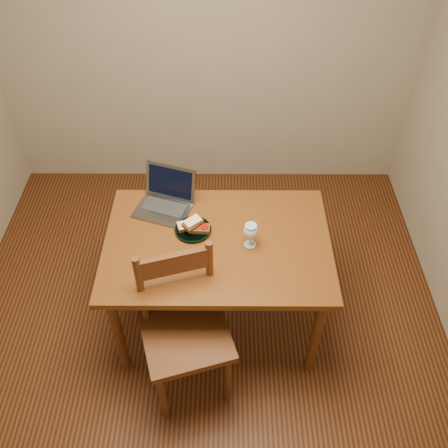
{
  "coord_description": "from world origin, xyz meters",
  "views": [
    {
      "loc": [
        0.15,
        -1.88,
        2.82
      ],
      "look_at": [
        0.14,
        0.16,
        0.8
      ],
      "focal_mm": 40.0,
      "sensor_mm": 36.0,
      "label": 1
    }
  ],
  "objects_px": {
    "plate": "(193,230)",
    "milk_glass": "(250,235)",
    "table": "(218,252)",
    "chair": "(184,326)",
    "laptop": "(166,197)"
  },
  "relations": [
    {
      "from": "chair",
      "to": "laptop",
      "type": "xyz_separation_m",
      "value": [
        -0.14,
        0.75,
        0.26
      ]
    },
    {
      "from": "laptop",
      "to": "table",
      "type": "bearing_deg",
      "value": -25.95
    },
    {
      "from": "plate",
      "to": "laptop",
      "type": "height_order",
      "value": "laptop"
    },
    {
      "from": "chair",
      "to": "laptop",
      "type": "height_order",
      "value": "laptop"
    },
    {
      "from": "milk_glass",
      "to": "laptop",
      "type": "xyz_separation_m",
      "value": [
        -0.5,
        0.34,
        -0.02
      ]
    },
    {
      "from": "laptop",
      "to": "chair",
      "type": "bearing_deg",
      "value": -60.4
    },
    {
      "from": "table",
      "to": "chair",
      "type": "relative_size",
      "value": 2.27
    },
    {
      "from": "plate",
      "to": "milk_glass",
      "type": "distance_m",
      "value": 0.35
    },
    {
      "from": "plate",
      "to": "milk_glass",
      "type": "bearing_deg",
      "value": -18.14
    },
    {
      "from": "chair",
      "to": "plate",
      "type": "bearing_deg",
      "value": 69.88
    },
    {
      "from": "plate",
      "to": "chair",
      "type": "bearing_deg",
      "value": -93.41
    },
    {
      "from": "chair",
      "to": "milk_glass",
      "type": "xyz_separation_m",
      "value": [
        0.36,
        0.41,
        0.28
      ]
    },
    {
      "from": "milk_glass",
      "to": "laptop",
      "type": "bearing_deg",
      "value": 146.14
    },
    {
      "from": "table",
      "to": "milk_glass",
      "type": "relative_size",
      "value": 8.24
    },
    {
      "from": "table",
      "to": "chair",
      "type": "xyz_separation_m",
      "value": [
        -0.17,
        -0.43,
        -0.12
      ]
    }
  ]
}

